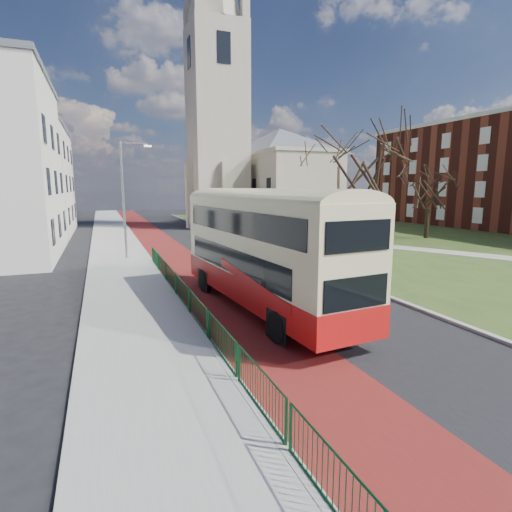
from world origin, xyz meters
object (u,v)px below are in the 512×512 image
streetlamp (125,194)px  litter_bin (365,257)px  winter_tree_near (363,160)px  winter_tree_far (430,185)px  bus (263,245)px

streetlamp → litter_bin: (14.13, -8.18, -4.00)m
winter_tree_near → winter_tree_far: bearing=30.9°
bus → winter_tree_far: size_ratio=1.53×
litter_bin → streetlamp: bearing=149.9°
streetlamp → litter_bin: bearing=-30.1°
winter_tree_far → litter_bin: (-14.37, -9.61, -4.72)m
winter_tree_far → litter_bin: winter_tree_far is taller
streetlamp → winter_tree_far: (28.50, 1.43, 0.72)m
winter_tree_near → litter_bin: (-0.41, -1.27, -6.25)m
streetlamp → bus: size_ratio=0.69×
streetlamp → bus: bearing=-72.9°
bus → winter_tree_far: (24.07, 15.86, 2.57)m
streetlamp → bus: streetlamp is taller
winter_tree_near → winter_tree_far: winter_tree_near is taller
streetlamp → winter_tree_near: (14.54, -6.90, 2.25)m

